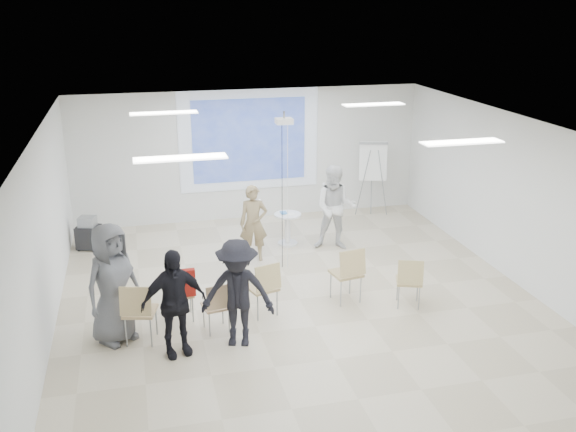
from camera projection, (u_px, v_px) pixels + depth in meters
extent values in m
cube|color=beige|center=(299.00, 302.00, 11.08)|extent=(8.00, 9.00, 0.10)
cube|color=white|center=(300.00, 124.00, 10.08)|extent=(8.00, 9.00, 0.10)
cube|color=silver|center=(249.00, 155.00, 14.76)|extent=(8.00, 0.10, 3.00)
cube|color=silver|center=(40.00, 238.00, 9.66)|extent=(0.10, 9.00, 3.00)
cube|color=silver|center=(518.00, 199.00, 11.50)|extent=(0.10, 9.00, 3.00)
cube|color=silver|center=(249.00, 140.00, 14.58)|extent=(3.20, 0.01, 2.30)
cube|color=#2E479E|center=(249.00, 140.00, 14.57)|extent=(2.60, 0.01, 1.90)
cylinder|color=silver|center=(288.00, 243.00, 13.50)|extent=(0.43, 0.43, 0.05)
cylinder|color=white|center=(288.00, 230.00, 13.40)|extent=(0.12, 0.12, 0.61)
cylinder|color=silver|center=(288.00, 215.00, 13.30)|extent=(0.58, 0.58, 0.04)
cube|color=white|center=(290.00, 214.00, 13.27)|extent=(0.21, 0.16, 0.01)
cube|color=#3E80BC|center=(284.00, 213.00, 13.32)|extent=(0.14, 0.19, 0.01)
imported|color=#907C58|center=(253.00, 218.00, 12.47)|extent=(0.68, 0.51, 1.72)
imported|color=white|center=(336.00, 203.00, 13.00)|extent=(1.13, 1.02, 1.94)
cube|color=white|center=(260.00, 201.00, 12.65)|extent=(0.05, 0.11, 0.04)
cube|color=silver|center=(324.00, 185.00, 13.08)|extent=(0.09, 0.14, 0.04)
cube|color=tan|center=(140.00, 311.00, 9.57)|extent=(0.56, 0.56, 0.04)
cube|color=tan|center=(135.00, 301.00, 9.27)|extent=(0.47, 0.21, 0.44)
cylinder|color=#919499|center=(126.00, 332.00, 9.48)|extent=(0.03, 0.03, 0.48)
cylinder|color=#96989E|center=(151.00, 333.00, 9.47)|extent=(0.03, 0.03, 0.48)
cylinder|color=gray|center=(132.00, 320.00, 9.83)|extent=(0.03, 0.03, 0.48)
cylinder|color=gray|center=(156.00, 321.00, 9.82)|extent=(0.03, 0.03, 0.48)
cube|color=tan|center=(180.00, 293.00, 10.25)|extent=(0.43, 0.43, 0.04)
cube|color=tan|center=(181.00, 284.00, 9.99)|extent=(0.42, 0.09, 0.40)
cylinder|color=gray|center=(171.00, 312.00, 10.13)|extent=(0.02, 0.02, 0.44)
cylinder|color=gray|center=(193.00, 309.00, 10.21)|extent=(0.02, 0.02, 0.44)
cylinder|color=#93969B|center=(169.00, 303.00, 10.45)|extent=(0.02, 0.02, 0.44)
cylinder|color=gray|center=(190.00, 300.00, 10.53)|extent=(0.02, 0.02, 0.44)
cube|color=tan|center=(216.00, 306.00, 9.90)|extent=(0.45, 0.45, 0.04)
cube|color=tan|center=(219.00, 297.00, 9.67)|extent=(0.39, 0.14, 0.37)
cylinder|color=#96999E|center=(210.00, 325.00, 9.78)|extent=(0.02, 0.02, 0.41)
cylinder|color=gray|center=(229.00, 321.00, 9.90)|extent=(0.02, 0.02, 0.41)
cylinder|color=#94969C|center=(204.00, 316.00, 10.05)|extent=(0.02, 0.02, 0.41)
cylinder|color=gray|center=(223.00, 312.00, 10.17)|extent=(0.02, 0.02, 0.41)
cube|color=tan|center=(262.00, 288.00, 10.40)|extent=(0.55, 0.55, 0.04)
cube|color=tan|center=(268.00, 278.00, 10.14)|extent=(0.45, 0.21, 0.42)
cylinder|color=gray|center=(258.00, 308.00, 10.25)|extent=(0.03, 0.03, 0.46)
cylinder|color=gray|center=(277.00, 303.00, 10.42)|extent=(0.03, 0.03, 0.46)
cylinder|color=#93969C|center=(248.00, 299.00, 10.54)|extent=(0.03, 0.03, 0.46)
cylinder|color=gray|center=(267.00, 295.00, 10.71)|extent=(0.03, 0.03, 0.46)
cube|color=tan|center=(346.00, 273.00, 10.87)|extent=(0.53, 0.53, 0.04)
cube|color=tan|center=(353.00, 263.00, 10.59)|extent=(0.47, 0.17, 0.44)
cylinder|color=#96999F|center=(341.00, 293.00, 10.72)|extent=(0.03, 0.03, 0.49)
cylinder|color=#919399|center=(361.00, 289.00, 10.86)|extent=(0.03, 0.03, 0.49)
cylinder|color=#95999E|center=(331.00, 285.00, 11.05)|extent=(0.03, 0.03, 0.49)
cylinder|color=gray|center=(350.00, 281.00, 11.19)|extent=(0.03, 0.03, 0.49)
cube|color=tan|center=(409.00, 281.00, 10.70)|extent=(0.53, 0.53, 0.04)
cube|color=tan|center=(411.00, 272.00, 10.44)|extent=(0.42, 0.22, 0.40)
cylinder|color=gray|center=(399.00, 297.00, 10.63)|extent=(0.03, 0.03, 0.43)
cylinder|color=gray|center=(419.00, 298.00, 10.60)|extent=(0.03, 0.03, 0.43)
cylinder|color=gray|center=(397.00, 289.00, 10.95)|extent=(0.03, 0.03, 0.43)
cylinder|color=gray|center=(417.00, 290.00, 10.92)|extent=(0.03, 0.03, 0.43)
cube|color=maroon|center=(180.00, 283.00, 9.97)|extent=(0.46, 0.11, 0.44)
imported|color=black|center=(216.00, 304.00, 9.91)|extent=(0.34, 0.27, 0.02)
imported|color=black|center=(173.00, 295.00, 9.09)|extent=(1.20, 0.88, 1.86)
imported|color=black|center=(237.00, 286.00, 9.34)|extent=(1.36, 0.99, 1.89)
imported|color=slate|center=(111.00, 277.00, 9.42)|extent=(1.22, 1.15, 2.09)
cylinder|color=gray|center=(363.00, 183.00, 14.97)|extent=(0.25, 0.27, 1.62)
cylinder|color=#92949A|center=(382.00, 183.00, 14.96)|extent=(0.35, 0.11, 1.62)
cylinder|color=gray|center=(372.00, 180.00, 15.24)|extent=(0.12, 0.36, 1.61)
cube|color=white|center=(373.00, 161.00, 14.90)|extent=(0.67, 0.35, 0.90)
cube|color=gray|center=(374.00, 143.00, 14.81)|extent=(0.65, 0.23, 0.06)
cube|color=black|center=(89.00, 237.00, 13.20)|extent=(0.55, 0.49, 0.46)
cube|color=gray|center=(87.00, 222.00, 13.09)|extent=(0.39, 0.36, 0.20)
cylinder|color=black|center=(79.00, 250.00, 13.15)|extent=(0.07, 0.07, 0.06)
cylinder|color=black|center=(96.00, 250.00, 13.13)|extent=(0.07, 0.07, 0.06)
cylinder|color=black|center=(84.00, 245.00, 13.41)|extent=(0.07, 0.07, 0.06)
cylinder|color=black|center=(101.00, 245.00, 13.39)|extent=(0.07, 0.07, 0.06)
cube|color=white|center=(284.00, 121.00, 11.55)|extent=(0.30, 0.25, 0.10)
cylinder|color=gray|center=(284.00, 115.00, 11.52)|extent=(0.04, 0.04, 0.14)
cylinder|color=black|center=(282.00, 199.00, 11.93)|extent=(0.01, 0.01, 2.77)
cylinder|color=white|center=(288.00, 198.00, 11.93)|extent=(0.01, 0.01, 2.77)
cube|color=white|center=(164.00, 113.00, 11.49)|extent=(1.20, 0.30, 0.02)
cube|color=white|center=(373.00, 104.00, 12.39)|extent=(1.20, 0.30, 0.02)
cube|color=white|center=(180.00, 158.00, 8.27)|extent=(1.20, 0.30, 0.02)
cube|color=white|center=(462.00, 142.00, 9.18)|extent=(1.20, 0.30, 0.02)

